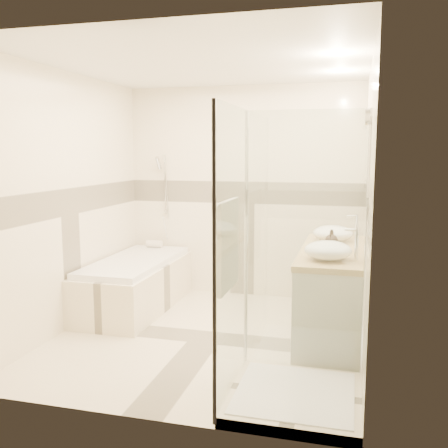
% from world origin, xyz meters
% --- Properties ---
extents(room, '(2.82, 3.02, 2.52)m').
position_xyz_m(room, '(0.06, 0.01, 1.26)').
color(room, beige).
rests_on(room, ground).
extents(bathtub, '(0.75, 1.70, 0.56)m').
position_xyz_m(bathtub, '(-1.02, 0.65, 0.31)').
color(bathtub, beige).
rests_on(bathtub, ground).
extents(vanity, '(0.58, 1.62, 0.85)m').
position_xyz_m(vanity, '(1.12, 0.30, 0.43)').
color(vanity, white).
rests_on(vanity, ground).
extents(shower_enclosure, '(0.96, 0.93, 2.04)m').
position_xyz_m(shower_enclosure, '(0.83, -0.97, 0.51)').
color(shower_enclosure, beige).
rests_on(shower_enclosure, ground).
extents(vessel_sink_near, '(0.39, 0.39, 0.16)m').
position_xyz_m(vessel_sink_near, '(1.10, 0.71, 0.93)').
color(vessel_sink_near, white).
rests_on(vessel_sink_near, vanity).
extents(vessel_sink_far, '(0.39, 0.39, 0.16)m').
position_xyz_m(vessel_sink_far, '(1.10, -0.18, 0.93)').
color(vessel_sink_far, white).
rests_on(vessel_sink_far, vanity).
extents(faucet_near, '(0.11, 0.03, 0.27)m').
position_xyz_m(faucet_near, '(1.32, 0.71, 1.01)').
color(faucet_near, silver).
rests_on(faucet_near, vanity).
extents(faucet_far, '(0.11, 0.03, 0.28)m').
position_xyz_m(faucet_far, '(1.32, -0.18, 1.01)').
color(faucet_far, silver).
rests_on(faucet_far, vanity).
extents(amenity_bottle_a, '(0.09, 0.09, 0.15)m').
position_xyz_m(amenity_bottle_a, '(1.10, 0.17, 0.93)').
color(amenity_bottle_a, black).
rests_on(amenity_bottle_a, vanity).
extents(amenity_bottle_b, '(0.14, 0.14, 0.16)m').
position_xyz_m(amenity_bottle_b, '(1.10, 0.40, 0.93)').
color(amenity_bottle_b, black).
rests_on(amenity_bottle_b, vanity).
extents(folded_towels, '(0.17, 0.24, 0.07)m').
position_xyz_m(folded_towels, '(1.10, 1.02, 0.89)').
color(folded_towels, white).
rests_on(folded_towels, vanity).
extents(rolled_towel, '(0.19, 0.09, 0.09)m').
position_xyz_m(rolled_towel, '(-1.08, 1.35, 0.60)').
color(rolled_towel, white).
rests_on(rolled_towel, bathtub).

